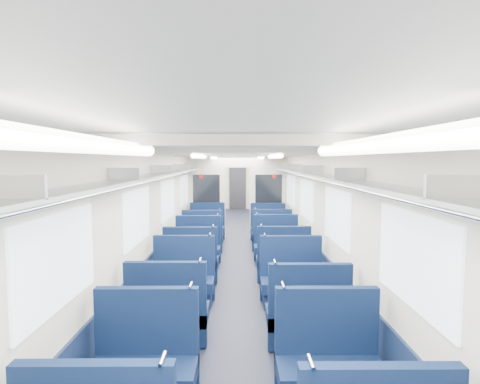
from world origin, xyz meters
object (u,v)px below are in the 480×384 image
object	(u,v)px
seat_6	(145,369)
seat_17	(272,237)
seat_13	(283,263)
seat_7	(329,369)
seat_14	(198,250)
seat_15	(276,248)
seat_18	(207,229)
seat_9	(307,319)
seat_10	(183,283)
seat_16	(203,239)
bulkhead	(238,195)
seat_12	(191,264)
seat_19	(268,230)
seat_8	(168,316)
seat_11	(292,283)
end_door	(238,187)

from	to	relation	value
seat_6	seat_17	xyz separation A→B (m)	(1.66, 5.83, 0.00)
seat_13	seat_17	xyz separation A→B (m)	(0.00, 2.34, 0.00)
seat_7	seat_14	bearing A→B (deg)	110.11
seat_14	seat_15	distance (m)	1.67
seat_15	seat_18	size ratio (longest dim) A/B	1.00
seat_6	seat_9	bearing A→B (deg)	32.62
seat_10	seat_16	xyz separation A→B (m)	(0.00, 3.25, 0.00)
seat_9	seat_16	size ratio (longest dim) A/B	1.00
bulkhead	seat_13	distance (m)	4.10
seat_12	seat_13	size ratio (longest dim) A/B	1.00
seat_12	seat_19	distance (m)	3.80
seat_13	seat_17	size ratio (longest dim) A/B	1.00
seat_8	seat_16	bearing A→B (deg)	90.00
seat_14	seat_17	size ratio (longest dim) A/B	1.00
seat_11	seat_13	size ratio (longest dim) A/B	1.00
seat_7	seat_16	world-z (taller)	same
seat_14	bulkhead	bearing A→B (deg)	73.85
seat_12	seat_14	bearing A→B (deg)	90.00
seat_11	seat_16	bearing A→B (deg)	116.78
seat_12	seat_8	bearing A→B (deg)	-90.00
seat_12	seat_7	bearing A→B (deg)	-64.18
seat_10	seat_15	xyz separation A→B (m)	(1.66, 2.28, 0.00)
seat_17	end_door	bearing A→B (deg)	95.96
bulkhead	seat_16	bearing A→B (deg)	-115.65
seat_10	seat_12	distance (m)	1.01
end_door	seat_16	world-z (taller)	end_door
end_door	seat_19	bearing A→B (deg)	-83.17
seat_12	seat_19	xyz separation A→B (m)	(1.66, 3.42, 0.00)
bulkhead	seat_6	bearing A→B (deg)	-96.40
seat_11	seat_17	world-z (taller)	same
seat_7	seat_15	world-z (taller)	same
seat_12	seat_16	bearing A→B (deg)	90.00
seat_13	bulkhead	bearing A→B (deg)	101.98
bulkhead	seat_9	world-z (taller)	bulkhead
seat_10	bulkhead	bearing A→B (deg)	80.54
seat_11	seat_13	distance (m)	1.11
seat_9	seat_16	bearing A→B (deg)	109.82
seat_11	seat_17	bearing A→B (deg)	90.00
end_door	seat_9	bearing A→B (deg)	-86.26
seat_12	seat_6	bearing A→B (deg)	-90.00
seat_10	seat_16	distance (m)	3.25
seat_6	seat_14	xyz separation A→B (m)	(0.00, 4.53, 0.00)
seat_6	seat_18	world-z (taller)	same
bulkhead	seat_11	distance (m)	5.17
seat_10	seat_19	world-z (taller)	same
end_door	seat_17	size ratio (longest dim) A/B	1.87
seat_6	seat_15	xyz separation A→B (m)	(1.66, 4.69, 0.00)
bulkhead	seat_10	distance (m)	5.13
seat_7	seat_12	distance (m)	3.81
seat_7	seat_16	distance (m)	5.91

